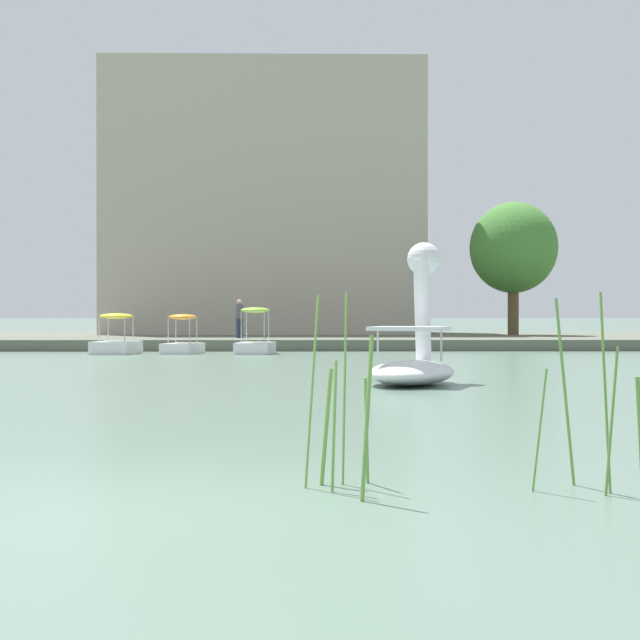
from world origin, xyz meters
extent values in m
plane|color=#567060|center=(0.00, 0.00, 0.00)|extent=(676.84, 676.84, 0.00)
cube|color=#5B6051|center=(0.00, 38.56, 0.22)|extent=(137.63, 18.24, 0.43)
ellipsoid|color=white|center=(3.26, 12.18, 0.25)|extent=(2.46, 3.10, 0.49)
cylinder|color=white|center=(3.57, 12.99, 1.47)|extent=(0.51, 0.65, 2.18)
sphere|color=white|center=(3.61, 13.10, 2.55)|extent=(0.90, 0.90, 0.69)
cone|color=yellow|center=(3.71, 13.36, 2.55)|extent=(0.51, 0.53, 0.38)
cube|color=white|center=(3.18, 11.98, 1.12)|extent=(1.74, 1.58, 0.08)
cylinder|color=silver|center=(3.78, 11.75, 0.81)|extent=(0.04, 0.04, 0.63)
cylinder|color=silver|center=(2.58, 12.20, 0.81)|extent=(0.04, 0.04, 0.63)
cube|color=white|center=(-0.63, 27.33, 0.20)|extent=(1.43, 2.14, 0.40)
ellipsoid|color=#8CCC38|center=(-0.63, 27.33, 1.55)|extent=(1.16, 1.38, 0.20)
cylinder|color=#B7B7BF|center=(-0.97, 27.88, 0.98)|extent=(0.04, 0.04, 1.15)
cylinder|color=#B7B7BF|center=(-0.17, 27.78, 0.98)|extent=(0.04, 0.04, 1.15)
cylinder|color=#B7B7BF|center=(-1.10, 26.87, 0.98)|extent=(0.04, 0.04, 1.15)
cylinder|color=#B7B7BF|center=(-0.29, 26.78, 0.98)|extent=(0.04, 0.04, 1.15)
cube|color=white|center=(-3.23, 27.48, 0.18)|extent=(1.46, 1.99, 0.37)
ellipsoid|color=orange|center=(-3.23, 27.48, 1.31)|extent=(1.18, 1.16, 0.20)
cylinder|color=#B7B7BF|center=(-3.53, 27.94, 0.84)|extent=(0.04, 0.04, 0.94)
cylinder|color=#B7B7BF|center=(-2.76, 27.77, 0.84)|extent=(0.04, 0.04, 0.94)
cylinder|color=#B7B7BF|center=(-3.70, 27.18, 0.84)|extent=(0.04, 0.04, 0.94)
cylinder|color=#B7B7BF|center=(-2.93, 27.01, 0.84)|extent=(0.04, 0.04, 0.94)
cube|color=white|center=(-5.56, 27.30, 0.22)|extent=(1.58, 2.21, 0.45)
ellipsoid|color=yellow|center=(-5.56, 27.30, 1.34)|extent=(1.29, 1.35, 0.20)
cylinder|color=#B7B7BF|center=(-5.95, 27.84, 0.89)|extent=(0.04, 0.04, 0.89)
cylinder|color=#B7B7BF|center=(-5.04, 27.73, 0.89)|extent=(0.04, 0.04, 0.89)
cylinder|color=#B7B7BF|center=(-6.07, 26.87, 0.89)|extent=(0.04, 0.04, 0.89)
cylinder|color=#B7B7BF|center=(-5.16, 26.76, 0.89)|extent=(0.04, 0.04, 0.89)
cylinder|color=brown|center=(10.88, 37.85, 2.22)|extent=(0.51, 0.51, 3.58)
ellipsoid|color=#427A33|center=(10.88, 37.85, 4.52)|extent=(5.04, 5.45, 4.25)
cube|color=#23283D|center=(-1.55, 32.59, 0.83)|extent=(0.28, 0.28, 0.81)
cube|color=#4C4C51|center=(-1.55, 32.59, 1.52)|extent=(0.31, 0.30, 0.57)
sphere|color=tan|center=(-1.55, 32.59, 1.91)|extent=(0.21, 0.21, 0.21)
cube|color=#B2A893|center=(-0.86, 42.52, 7.06)|extent=(15.65, 8.18, 13.27)
cylinder|color=#669942|center=(2.99, 0.74, 0.49)|extent=(0.11, 0.07, 0.98)
cylinder|color=#669942|center=(1.60, 0.41, 0.62)|extent=(0.11, 0.08, 1.25)
cylinder|color=#669942|center=(3.49, 0.68, 0.79)|extent=(0.10, 0.04, 1.58)
cylinder|color=#669942|center=(3.51, 0.57, 0.58)|extent=(0.11, 0.03, 1.16)
cylinder|color=#669942|center=(1.31, 1.10, 0.48)|extent=(0.11, 0.10, 0.96)
cylinder|color=#669942|center=(3.27, 1.05, 0.77)|extent=(0.17, 0.05, 1.54)
cylinder|color=#669942|center=(1.46, 1.09, 0.79)|extent=(0.05, 0.02, 1.59)
cylinder|color=#669942|center=(1.64, 1.11, 0.44)|extent=(0.05, 0.13, 0.89)
cylinder|color=#669942|center=(1.19, 0.95, 0.78)|extent=(0.12, 0.04, 1.56)
cylinder|color=#669942|center=(1.37, 0.82, 0.52)|extent=(0.06, 0.16, 1.03)
camera|label=1|loc=(1.13, -6.80, 1.40)|focal=53.87mm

